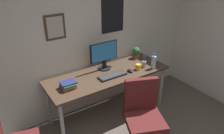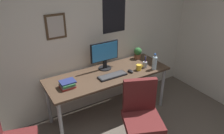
{
  "view_description": "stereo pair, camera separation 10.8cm",
  "coord_description": "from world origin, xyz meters",
  "px_view_note": "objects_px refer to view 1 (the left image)",
  "views": [
    {
      "loc": [
        -1.23,
        -0.66,
        2.25
      ],
      "look_at": [
        0.29,
        1.64,
        0.89
      ],
      "focal_mm": 34.7,
      "sensor_mm": 36.0,
      "label": 1
    },
    {
      "loc": [
        -1.14,
        -0.71,
        2.25
      ],
      "look_at": [
        0.29,
        1.64,
        0.89
      ],
      "focal_mm": 34.7,
      "sensor_mm": 36.0,
      "label": 2
    }
  ],
  "objects_px": {
    "computer_mouse": "(130,71)",
    "coffee_mug_near": "(138,67)",
    "monitor": "(104,54)",
    "water_bottle": "(154,62)",
    "pen_cup": "(144,64)",
    "office_chair": "(143,113)",
    "book_stack_left": "(68,85)",
    "potted_plant": "(136,52)",
    "keyboard": "(112,76)"
  },
  "relations": [
    {
      "from": "coffee_mug_near",
      "to": "potted_plant",
      "type": "xyz_separation_m",
      "value": [
        0.25,
        0.36,
        0.06
      ]
    },
    {
      "from": "monitor",
      "to": "water_bottle",
      "type": "distance_m",
      "value": 0.77
    },
    {
      "from": "keyboard",
      "to": "pen_cup",
      "type": "height_order",
      "value": "pen_cup"
    },
    {
      "from": "pen_cup",
      "to": "book_stack_left",
      "type": "bearing_deg",
      "value": 177.09
    },
    {
      "from": "office_chair",
      "to": "coffee_mug_near",
      "type": "height_order",
      "value": "office_chair"
    },
    {
      "from": "pen_cup",
      "to": "water_bottle",
      "type": "bearing_deg",
      "value": -53.91
    },
    {
      "from": "potted_plant",
      "to": "pen_cup",
      "type": "xyz_separation_m",
      "value": [
        -0.12,
        -0.34,
        -0.05
      ]
    },
    {
      "from": "coffee_mug_near",
      "to": "office_chair",
      "type": "bearing_deg",
      "value": -124.51
    },
    {
      "from": "monitor",
      "to": "water_bottle",
      "type": "xyz_separation_m",
      "value": [
        0.64,
        -0.41,
        -0.13
      ]
    },
    {
      "from": "potted_plant",
      "to": "water_bottle",
      "type": "bearing_deg",
      "value": -93.61
    },
    {
      "from": "office_chair",
      "to": "monitor",
      "type": "relative_size",
      "value": 2.07
    },
    {
      "from": "pen_cup",
      "to": "computer_mouse",
      "type": "bearing_deg",
      "value": -176.64
    },
    {
      "from": "monitor",
      "to": "water_bottle",
      "type": "height_order",
      "value": "monitor"
    },
    {
      "from": "coffee_mug_near",
      "to": "pen_cup",
      "type": "distance_m",
      "value": 0.13
    },
    {
      "from": "water_bottle",
      "to": "book_stack_left",
      "type": "height_order",
      "value": "water_bottle"
    },
    {
      "from": "computer_mouse",
      "to": "coffee_mug_near",
      "type": "xyz_separation_m",
      "value": [
        0.15,
        -0.0,
        0.03
      ]
    },
    {
      "from": "coffee_mug_near",
      "to": "pen_cup",
      "type": "relative_size",
      "value": 0.6
    },
    {
      "from": "water_bottle",
      "to": "book_stack_left",
      "type": "bearing_deg",
      "value": 172.2
    },
    {
      "from": "water_bottle",
      "to": "potted_plant",
      "type": "height_order",
      "value": "water_bottle"
    },
    {
      "from": "computer_mouse",
      "to": "water_bottle",
      "type": "relative_size",
      "value": 0.44
    },
    {
      "from": "coffee_mug_near",
      "to": "keyboard",
      "type": "bearing_deg",
      "value": 175.96
    },
    {
      "from": "book_stack_left",
      "to": "water_bottle",
      "type": "bearing_deg",
      "value": -7.8
    },
    {
      "from": "computer_mouse",
      "to": "pen_cup",
      "type": "height_order",
      "value": "pen_cup"
    },
    {
      "from": "keyboard",
      "to": "computer_mouse",
      "type": "height_order",
      "value": "computer_mouse"
    },
    {
      "from": "keyboard",
      "to": "potted_plant",
      "type": "relative_size",
      "value": 2.21
    },
    {
      "from": "water_bottle",
      "to": "potted_plant",
      "type": "distance_m",
      "value": 0.46
    },
    {
      "from": "book_stack_left",
      "to": "monitor",
      "type": "bearing_deg",
      "value": 18.26
    },
    {
      "from": "computer_mouse",
      "to": "water_bottle",
      "type": "xyz_separation_m",
      "value": [
        0.37,
        -0.1,
        0.09
      ]
    },
    {
      "from": "computer_mouse",
      "to": "coffee_mug_near",
      "type": "height_order",
      "value": "coffee_mug_near"
    },
    {
      "from": "monitor",
      "to": "potted_plant",
      "type": "xyz_separation_m",
      "value": [
        0.67,
        0.05,
        -0.13
      ]
    },
    {
      "from": "computer_mouse",
      "to": "water_bottle",
      "type": "bearing_deg",
      "value": -15.42
    },
    {
      "from": "potted_plant",
      "to": "book_stack_left",
      "type": "relative_size",
      "value": 0.96
    },
    {
      "from": "coffee_mug_near",
      "to": "book_stack_left",
      "type": "relative_size",
      "value": 0.59
    },
    {
      "from": "monitor",
      "to": "coffee_mug_near",
      "type": "bearing_deg",
      "value": -36.76
    },
    {
      "from": "keyboard",
      "to": "book_stack_left",
      "type": "distance_m",
      "value": 0.67
    },
    {
      "from": "pen_cup",
      "to": "book_stack_left",
      "type": "relative_size",
      "value": 0.98
    },
    {
      "from": "computer_mouse",
      "to": "office_chair",
      "type": "bearing_deg",
      "value": -114.11
    },
    {
      "from": "office_chair",
      "to": "pen_cup",
      "type": "distance_m",
      "value": 0.92
    },
    {
      "from": "monitor",
      "to": "book_stack_left",
      "type": "xyz_separation_m",
      "value": [
        -0.7,
        -0.23,
        -0.19
      ]
    },
    {
      "from": "computer_mouse",
      "to": "book_stack_left",
      "type": "distance_m",
      "value": 0.97
    },
    {
      "from": "water_bottle",
      "to": "computer_mouse",
      "type": "bearing_deg",
      "value": 164.58
    },
    {
      "from": "water_bottle",
      "to": "office_chair",
      "type": "bearing_deg",
      "value": -140.38
    },
    {
      "from": "coffee_mug_near",
      "to": "pen_cup",
      "type": "height_order",
      "value": "pen_cup"
    },
    {
      "from": "water_bottle",
      "to": "pen_cup",
      "type": "distance_m",
      "value": 0.16
    },
    {
      "from": "computer_mouse",
      "to": "water_bottle",
      "type": "distance_m",
      "value": 0.4
    },
    {
      "from": "office_chair",
      "to": "water_bottle",
      "type": "bearing_deg",
      "value": 39.62
    },
    {
      "from": "office_chair",
      "to": "book_stack_left",
      "type": "height_order",
      "value": "office_chair"
    },
    {
      "from": "monitor",
      "to": "office_chair",
      "type": "bearing_deg",
      "value": -91.42
    },
    {
      "from": "monitor",
      "to": "coffee_mug_near",
      "type": "xyz_separation_m",
      "value": [
        0.42,
        -0.31,
        -0.2
      ]
    },
    {
      "from": "office_chair",
      "to": "book_stack_left",
      "type": "distance_m",
      "value": 1.03
    }
  ]
}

